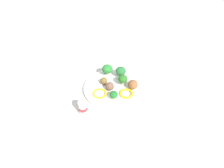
{
  "coord_description": "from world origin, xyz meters",
  "views": [
    {
      "loc": [
        0.58,
        0.37,
        0.67
      ],
      "look_at": [
        0.0,
        0.0,
        0.04
      ],
      "focal_mm": 30.82,
      "sensor_mm": 36.0,
      "label": 1
    }
  ],
  "objects_px": {
    "broccoli_floret_mid_right": "(123,79)",
    "yogurt_bottle": "(83,107)",
    "meatball_mid_left": "(133,85)",
    "broccoli_floret_front_right": "(121,71)",
    "meatball_far_rim": "(109,86)",
    "pepper_ring_far_rim": "(126,93)",
    "fork": "(142,66)",
    "broccoli_floret_front_left": "(114,95)",
    "meatball_center": "(104,81)",
    "pepper_ring_mid_left": "(100,93)",
    "plate": "(112,88)",
    "napkin": "(139,65)",
    "broccoli_floret_mid_left": "(107,69)",
    "knife": "(136,64)"
  },
  "relations": [
    {
      "from": "broccoli_floret_front_right",
      "to": "meatball_mid_left",
      "type": "bearing_deg",
      "value": 63.57
    },
    {
      "from": "broccoli_floret_front_right",
      "to": "plate",
      "type": "bearing_deg",
      "value": 3.79
    },
    {
      "from": "plate",
      "to": "broccoli_floret_mid_right",
      "type": "relative_size",
      "value": 5.23
    },
    {
      "from": "pepper_ring_far_rim",
      "to": "napkin",
      "type": "distance_m",
      "value": 0.27
    },
    {
      "from": "broccoli_floret_front_left",
      "to": "broccoli_floret_mid_left",
      "type": "height_order",
      "value": "broccoli_floret_mid_left"
    },
    {
      "from": "napkin",
      "to": "fork",
      "type": "xyz_separation_m",
      "value": [
        0.01,
        0.02,
        0.0
      ]
    },
    {
      "from": "broccoli_floret_mid_right",
      "to": "pepper_ring_far_rim",
      "type": "bearing_deg",
      "value": 43.87
    },
    {
      "from": "napkin",
      "to": "yogurt_bottle",
      "type": "distance_m",
      "value": 0.45
    },
    {
      "from": "fork",
      "to": "knife",
      "type": "distance_m",
      "value": 0.04
    },
    {
      "from": "napkin",
      "to": "pepper_ring_mid_left",
      "type": "bearing_deg",
      "value": -8.81
    },
    {
      "from": "yogurt_bottle",
      "to": "pepper_ring_far_rim",
      "type": "bearing_deg",
      "value": 148.66
    },
    {
      "from": "broccoli_floret_mid_left",
      "to": "broccoli_floret_mid_right",
      "type": "xyz_separation_m",
      "value": [
        0.02,
        0.11,
        -0.0
      ]
    },
    {
      "from": "meatball_center",
      "to": "yogurt_bottle",
      "type": "bearing_deg",
      "value": 6.12
    },
    {
      "from": "yogurt_bottle",
      "to": "broccoli_floret_mid_right",
      "type": "bearing_deg",
      "value": 165.35
    },
    {
      "from": "plate",
      "to": "yogurt_bottle",
      "type": "bearing_deg",
      "value": -8.32
    },
    {
      "from": "knife",
      "to": "yogurt_bottle",
      "type": "xyz_separation_m",
      "value": [
        0.43,
        -0.04,
        0.03
      ]
    },
    {
      "from": "broccoli_floret_mid_left",
      "to": "meatball_center",
      "type": "height_order",
      "value": "broccoli_floret_mid_left"
    },
    {
      "from": "broccoli_floret_mid_left",
      "to": "meatball_mid_left",
      "type": "relative_size",
      "value": 1.23
    },
    {
      "from": "broccoli_floret_mid_right",
      "to": "meatball_mid_left",
      "type": "relative_size",
      "value": 1.12
    },
    {
      "from": "broccoli_floret_front_left",
      "to": "meatball_mid_left",
      "type": "xyz_separation_m",
      "value": [
        -0.11,
        0.04,
        -0.0
      ]
    },
    {
      "from": "yogurt_bottle",
      "to": "meatball_mid_left",
      "type": "bearing_deg",
      "value": 153.77
    },
    {
      "from": "broccoli_floret_mid_right",
      "to": "fork",
      "type": "height_order",
      "value": "broccoli_floret_mid_right"
    },
    {
      "from": "broccoli_floret_mid_left",
      "to": "pepper_ring_far_rim",
      "type": "distance_m",
      "value": 0.18
    },
    {
      "from": "broccoli_floret_mid_right",
      "to": "pepper_ring_mid_left",
      "type": "distance_m",
      "value": 0.13
    },
    {
      "from": "broccoli_floret_mid_right",
      "to": "yogurt_bottle",
      "type": "xyz_separation_m",
      "value": [
        0.24,
        -0.06,
        -0.01
      ]
    },
    {
      "from": "yogurt_bottle",
      "to": "meatball_far_rim",
      "type": "bearing_deg",
      "value": 171.97
    },
    {
      "from": "plate",
      "to": "broccoli_floret_front_right",
      "type": "relative_size",
      "value": 5.08
    },
    {
      "from": "meatball_center",
      "to": "pepper_ring_mid_left",
      "type": "relative_size",
      "value": 0.53
    },
    {
      "from": "yogurt_bottle",
      "to": "broccoli_floret_front_right",
      "type": "bearing_deg",
      "value": 175.65
    },
    {
      "from": "broccoli_floret_front_left",
      "to": "fork",
      "type": "relative_size",
      "value": 0.35
    },
    {
      "from": "meatball_far_rim",
      "to": "pepper_ring_far_rim",
      "type": "distance_m",
      "value": 0.09
    },
    {
      "from": "pepper_ring_mid_left",
      "to": "napkin",
      "type": "xyz_separation_m",
      "value": [
        -0.32,
        0.05,
        -0.02
      ]
    },
    {
      "from": "fork",
      "to": "yogurt_bottle",
      "type": "distance_m",
      "value": 0.44
    },
    {
      "from": "broccoli_floret_front_left",
      "to": "napkin",
      "type": "xyz_separation_m",
      "value": [
        -0.31,
        -0.02,
        -0.04
      ]
    },
    {
      "from": "broccoli_floret_mid_left",
      "to": "broccoli_floret_front_right",
      "type": "relative_size",
      "value": 1.06
    },
    {
      "from": "plate",
      "to": "meatball_mid_left",
      "type": "relative_size",
      "value": 5.86
    },
    {
      "from": "pepper_ring_mid_left",
      "to": "plate",
      "type": "bearing_deg",
      "value": 161.97
    },
    {
      "from": "broccoli_floret_front_right",
      "to": "napkin",
      "type": "xyz_separation_m",
      "value": [
        -0.16,
        0.03,
        -0.05
      ]
    },
    {
      "from": "plate",
      "to": "knife",
      "type": "bearing_deg",
      "value": 177.74
    },
    {
      "from": "napkin",
      "to": "fork",
      "type": "height_order",
      "value": "fork"
    },
    {
      "from": "napkin",
      "to": "broccoli_floret_mid_right",
      "type": "bearing_deg",
      "value": 2.0
    },
    {
      "from": "plate",
      "to": "broccoli_floret_front_left",
      "type": "xyz_separation_m",
      "value": [
        0.06,
        0.05,
        0.03
      ]
    },
    {
      "from": "plate",
      "to": "knife",
      "type": "distance_m",
      "value": 0.24
    },
    {
      "from": "fork",
      "to": "plate",
      "type": "bearing_deg",
      "value": -10.51
    },
    {
      "from": "plate",
      "to": "yogurt_bottle",
      "type": "distance_m",
      "value": 0.19
    },
    {
      "from": "broccoli_floret_front_left",
      "to": "pepper_ring_far_rim",
      "type": "bearing_deg",
      "value": 147.25
    },
    {
      "from": "meatball_far_rim",
      "to": "fork",
      "type": "xyz_separation_m",
      "value": [
        -0.27,
        0.05,
        -0.03
      ]
    },
    {
      "from": "napkin",
      "to": "knife",
      "type": "bearing_deg",
      "value": -64.35
    },
    {
      "from": "knife",
      "to": "meatball_center",
      "type": "bearing_deg",
      "value": -13.21
    },
    {
      "from": "meatball_far_rim",
      "to": "knife",
      "type": "bearing_deg",
      "value": 177.08
    }
  ]
}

